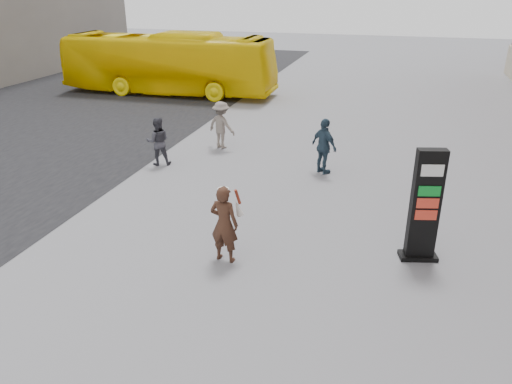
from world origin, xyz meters
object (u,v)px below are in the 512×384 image
(pedestrian_a, at_px, (158,141))
(pedestrian_c, at_px, (324,146))
(info_pylon, at_px, (425,206))
(bus, at_px, (168,64))
(pedestrian_b, at_px, (221,125))
(woman, at_px, (224,223))

(pedestrian_a, xyz_separation_m, pedestrian_c, (5.40, 0.73, 0.09))
(info_pylon, height_order, pedestrian_a, info_pylon)
(pedestrian_a, bearing_deg, pedestrian_c, 161.62)
(bus, bearing_deg, info_pylon, -138.99)
(pedestrian_b, relative_size, pedestrian_c, 0.96)
(bus, relative_size, pedestrian_c, 6.44)
(woman, bearing_deg, pedestrian_a, -45.02)
(info_pylon, distance_m, pedestrian_b, 9.31)
(woman, xyz_separation_m, bus, (-8.70, 15.63, 0.69))
(woman, height_order, pedestrian_b, woman)
(woman, distance_m, pedestrian_a, 6.69)
(woman, relative_size, pedestrian_c, 0.99)
(bus, relative_size, pedestrian_a, 7.15)
(info_pylon, bearing_deg, pedestrian_b, 123.57)
(woman, bearing_deg, pedestrian_b, -63.40)
(pedestrian_b, bearing_deg, info_pylon, 157.07)
(pedestrian_c, bearing_deg, info_pylon, 160.30)
(woman, distance_m, pedestrian_b, 8.01)
(woman, xyz_separation_m, pedestrian_a, (-4.18, 5.22, -0.10))
(bus, bearing_deg, woman, -151.59)
(pedestrian_a, xyz_separation_m, pedestrian_b, (1.40, 2.29, 0.06))
(pedestrian_a, bearing_deg, bus, -92.60)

